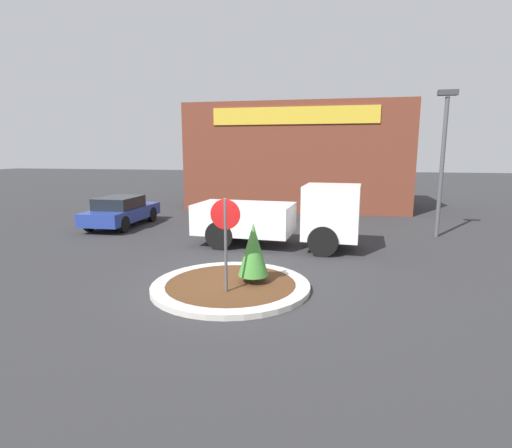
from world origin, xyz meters
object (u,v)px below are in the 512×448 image
object	(u,v)px
utility_truck	(283,216)
light_pole	(443,152)
stop_sign	(226,230)
parked_sedan_blue	(122,211)

from	to	relation	value
utility_truck	light_pole	bearing A→B (deg)	30.73
stop_sign	parked_sedan_blue	size ratio (longest dim) A/B	0.52
stop_sign	parked_sedan_blue	bearing A→B (deg)	132.49
utility_truck	parked_sedan_blue	size ratio (longest dim) A/B	1.32
stop_sign	utility_truck	bearing A→B (deg)	82.91
light_pole	utility_truck	bearing A→B (deg)	-153.24
stop_sign	light_pole	world-z (taller)	light_pole
stop_sign	utility_truck	size ratio (longest dim) A/B	0.40
parked_sedan_blue	stop_sign	bearing A→B (deg)	-138.76
parked_sedan_blue	light_pole	distance (m)	13.77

